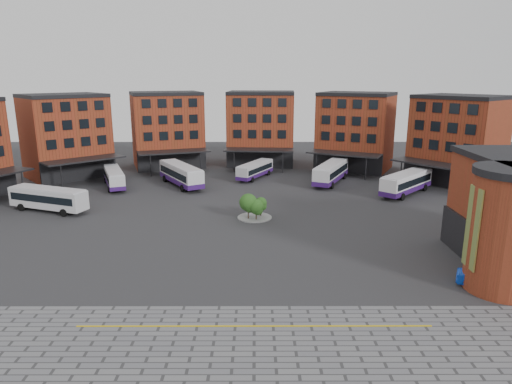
{
  "coord_description": "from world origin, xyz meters",
  "views": [
    {
      "loc": [
        2.08,
        -43.77,
        17.86
      ],
      "look_at": [
        2.17,
        9.79,
        4.0
      ],
      "focal_mm": 32.0,
      "sensor_mm": 36.0,
      "label": 1
    }
  ],
  "objects_px": {
    "bus_a": "(48,198)",
    "bus_d": "(255,170)",
    "tree_island": "(253,206)",
    "bus_e": "(331,172)",
    "blue_car": "(487,280)",
    "bus_f": "(406,182)",
    "bus_c": "(181,174)",
    "bus_b": "(114,177)"
  },
  "relations": [
    {
      "from": "bus_a",
      "to": "bus_b",
      "type": "distance_m",
      "value": 14.39
    },
    {
      "from": "bus_f",
      "to": "bus_c",
      "type": "bearing_deg",
      "value": -145.23
    },
    {
      "from": "bus_d",
      "to": "blue_car",
      "type": "relative_size",
      "value": 2.06
    },
    {
      "from": "bus_a",
      "to": "bus_f",
      "type": "distance_m",
      "value": 51.64
    },
    {
      "from": "bus_f",
      "to": "blue_car",
      "type": "distance_m",
      "value": 32.04
    },
    {
      "from": "bus_a",
      "to": "bus_d",
      "type": "xyz_separation_m",
      "value": [
        27.68,
        20.12,
        -0.37
      ]
    },
    {
      "from": "blue_car",
      "to": "bus_b",
      "type": "bearing_deg",
      "value": 74.43
    },
    {
      "from": "bus_e",
      "to": "blue_car",
      "type": "bearing_deg",
      "value": -54.59
    },
    {
      "from": "bus_a",
      "to": "bus_c",
      "type": "bearing_deg",
      "value": -26.1
    },
    {
      "from": "bus_d",
      "to": "blue_car",
      "type": "bearing_deg",
      "value": -37.7
    },
    {
      "from": "blue_car",
      "to": "bus_e",
      "type": "bearing_deg",
      "value": 35.08
    },
    {
      "from": "tree_island",
      "to": "bus_e",
      "type": "bearing_deg",
      "value": 56.87
    },
    {
      "from": "bus_e",
      "to": "bus_f",
      "type": "bearing_deg",
      "value": -10.45
    },
    {
      "from": "bus_a",
      "to": "blue_car",
      "type": "height_order",
      "value": "bus_a"
    },
    {
      "from": "bus_b",
      "to": "bus_a",
      "type": "bearing_deg",
      "value": -131.63
    },
    {
      "from": "bus_a",
      "to": "bus_b",
      "type": "height_order",
      "value": "bus_a"
    },
    {
      "from": "bus_c",
      "to": "blue_car",
      "type": "distance_m",
      "value": 49.34
    },
    {
      "from": "bus_d",
      "to": "bus_f",
      "type": "bearing_deg",
      "value": 1.74
    },
    {
      "from": "tree_island",
      "to": "blue_car",
      "type": "bearing_deg",
      "value": -43.86
    },
    {
      "from": "bus_a",
      "to": "blue_car",
      "type": "relative_size",
      "value": 2.38
    },
    {
      "from": "bus_a",
      "to": "bus_b",
      "type": "relative_size",
      "value": 1.08
    },
    {
      "from": "bus_a",
      "to": "bus_e",
      "type": "height_order",
      "value": "bus_e"
    },
    {
      "from": "bus_d",
      "to": "blue_car",
      "type": "height_order",
      "value": "bus_d"
    },
    {
      "from": "bus_d",
      "to": "bus_e",
      "type": "relative_size",
      "value": 0.81
    },
    {
      "from": "bus_a",
      "to": "bus_f",
      "type": "height_order",
      "value": "bus_f"
    },
    {
      "from": "tree_island",
      "to": "bus_f",
      "type": "height_order",
      "value": "bus_f"
    },
    {
      "from": "blue_car",
      "to": "bus_d",
      "type": "bearing_deg",
      "value": 49.67
    },
    {
      "from": "bus_b",
      "to": "bus_f",
      "type": "distance_m",
      "value": 46.36
    },
    {
      "from": "bus_a",
      "to": "bus_c",
      "type": "xyz_separation_m",
      "value": [
        15.46,
        14.54,
        0.01
      ]
    },
    {
      "from": "tree_island",
      "to": "bus_f",
      "type": "xyz_separation_m",
      "value": [
        23.37,
        12.52,
        0.06
      ]
    },
    {
      "from": "bus_d",
      "to": "blue_car",
      "type": "xyz_separation_m",
      "value": [
        19.91,
        -43.01,
        -0.73
      ]
    },
    {
      "from": "bus_b",
      "to": "bus_f",
      "type": "xyz_separation_m",
      "value": [
        46.13,
        -4.63,
        0.23
      ]
    },
    {
      "from": "bus_a",
      "to": "bus_d",
      "type": "relative_size",
      "value": 1.16
    },
    {
      "from": "blue_car",
      "to": "bus_a",
      "type": "bearing_deg",
      "value": 89.14
    },
    {
      "from": "tree_island",
      "to": "bus_f",
      "type": "distance_m",
      "value": 26.52
    },
    {
      "from": "bus_a",
      "to": "bus_c",
      "type": "relative_size",
      "value": 0.94
    },
    {
      "from": "bus_c",
      "to": "bus_e",
      "type": "xyz_separation_m",
      "value": [
        25.03,
        1.84,
        -0.05
      ]
    },
    {
      "from": "bus_f",
      "to": "blue_car",
      "type": "relative_size",
      "value": 2.19
    },
    {
      "from": "tree_island",
      "to": "bus_e",
      "type": "distance_m",
      "value": 23.81
    },
    {
      "from": "bus_c",
      "to": "blue_car",
      "type": "relative_size",
      "value": 2.53
    },
    {
      "from": "tree_island",
      "to": "bus_d",
      "type": "relative_size",
      "value": 0.44
    },
    {
      "from": "bus_f",
      "to": "bus_a",
      "type": "bearing_deg",
      "value": -126.28
    }
  ]
}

